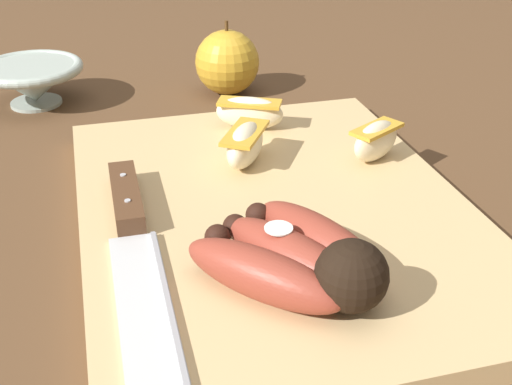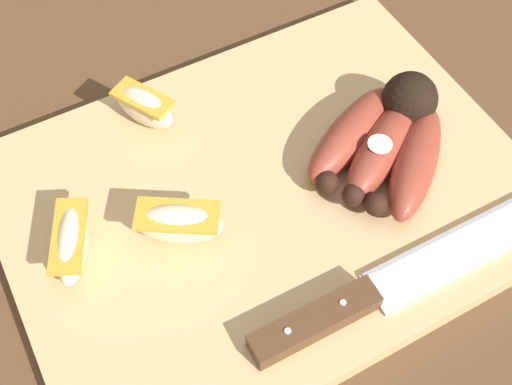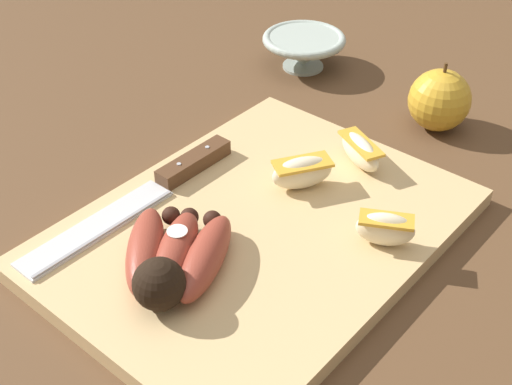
# 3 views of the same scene
# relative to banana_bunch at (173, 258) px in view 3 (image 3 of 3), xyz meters

# --- Properties ---
(ground_plane) EXTENTS (6.00, 6.00, 0.00)m
(ground_plane) POSITION_rel_banana_bunch_xyz_m (-0.10, 0.01, -0.04)
(ground_plane) COLOR brown
(cutting_board) EXTENTS (0.42, 0.32, 0.02)m
(cutting_board) POSITION_rel_banana_bunch_xyz_m (-0.11, 0.02, -0.03)
(cutting_board) COLOR tan
(cutting_board) RESTS_ON ground_plane
(banana_bunch) EXTENTS (0.15, 0.14, 0.05)m
(banana_bunch) POSITION_rel_banana_bunch_xyz_m (0.00, 0.00, 0.00)
(banana_bunch) COLOR black
(banana_bunch) RESTS_ON cutting_board
(chefs_knife) EXTENTS (0.28, 0.04, 0.02)m
(chefs_knife) POSITION_rel_banana_bunch_xyz_m (-0.09, -0.11, -0.01)
(chefs_knife) COLOR silver
(chefs_knife) RESTS_ON cutting_board
(apple_wedge_near) EXTENTS (0.07, 0.06, 0.04)m
(apple_wedge_near) POSITION_rel_banana_bunch_xyz_m (-0.19, 0.01, 0.00)
(apple_wedge_near) COLOR beige
(apple_wedge_near) RESTS_ON cutting_board
(apple_wedge_middle) EXTENTS (0.05, 0.07, 0.03)m
(apple_wedge_middle) POSITION_rel_banana_bunch_xyz_m (-0.26, 0.03, -0.00)
(apple_wedge_middle) COLOR beige
(apple_wedge_middle) RESTS_ON cutting_board
(apple_wedge_far) EXTENTS (0.05, 0.06, 0.04)m
(apple_wedge_far) POSITION_rel_banana_bunch_xyz_m (-0.16, 0.13, 0.00)
(apple_wedge_far) COLOR beige
(apple_wedge_far) RESTS_ON cutting_board
(whole_apple) EXTENTS (0.08, 0.08, 0.09)m
(whole_apple) POSITION_rel_banana_bunch_xyz_m (-0.42, 0.05, 0.00)
(whole_apple) COLOR gold
(whole_apple) RESTS_ON ground_plane
(ceramic_bowl) EXTENTS (0.12, 0.12, 0.05)m
(ceramic_bowl) POSITION_rel_banana_bunch_xyz_m (-0.45, -0.19, -0.01)
(ceramic_bowl) COLOR #A8B7AD
(ceramic_bowl) RESTS_ON ground_plane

